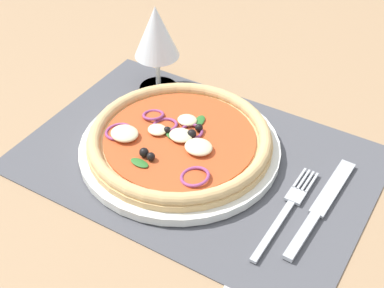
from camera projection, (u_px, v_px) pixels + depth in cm
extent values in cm
cube|color=#9E7A56|center=(197.00, 166.00, 79.78)|extent=(190.00, 140.00, 2.40)
cube|color=#4C4C51|center=(197.00, 159.00, 78.87)|extent=(48.82, 33.52, 0.40)
cylinder|color=silver|center=(181.00, 147.00, 79.69)|extent=(28.79, 28.79, 1.27)
cylinder|color=tan|center=(181.00, 141.00, 78.96)|extent=(26.41, 26.41, 1.00)
torus|color=tan|center=(181.00, 136.00, 78.40)|extent=(26.09, 26.09, 1.80)
cylinder|color=#C64C23|center=(181.00, 137.00, 78.54)|extent=(21.65, 21.65, 0.30)
ellipsoid|color=beige|center=(125.00, 133.00, 77.95)|extent=(4.06, 3.66, 1.22)
ellipsoid|color=beige|center=(187.00, 120.00, 80.56)|extent=(2.92, 2.63, 0.88)
ellipsoid|color=beige|center=(182.00, 134.00, 78.06)|extent=(3.40, 3.06, 1.02)
ellipsoid|color=beige|center=(157.00, 130.00, 78.89)|extent=(2.80, 2.52, 0.84)
ellipsoid|color=beige|center=(199.00, 147.00, 75.76)|extent=(3.94, 3.54, 1.18)
sphere|color=black|center=(151.00, 157.00, 74.26)|extent=(1.17, 1.17, 1.17)
sphere|color=black|center=(199.00, 128.00, 78.98)|extent=(1.15, 1.15, 1.15)
sphere|color=black|center=(192.00, 134.00, 77.77)|extent=(1.35, 1.35, 1.35)
sphere|color=black|center=(167.00, 130.00, 78.72)|extent=(1.02, 1.02, 1.02)
sphere|color=black|center=(144.00, 152.00, 74.80)|extent=(1.33, 1.33, 1.33)
torus|color=#8E3D75|center=(153.00, 115.00, 81.81)|extent=(3.39, 3.33, 1.32)
torus|color=#8E3D75|center=(165.00, 125.00, 79.94)|extent=(3.81, 3.78, 1.06)
torus|color=#8E3D75|center=(118.00, 131.00, 78.85)|extent=(4.01, 3.99, 1.03)
torus|color=#8E3D75|center=(195.00, 177.00, 71.80)|extent=(4.01, 3.98, 1.18)
torus|color=#8E3D75|center=(192.00, 132.00, 78.82)|extent=(3.41, 3.42, 0.64)
ellipsoid|color=#2D6B28|center=(200.00, 121.00, 80.81)|extent=(1.92, 3.02, 0.30)
ellipsoid|color=#2D6B28|center=(170.00, 133.00, 78.68)|extent=(3.02, 2.92, 0.30)
ellipsoid|color=#2D6B28|center=(173.00, 136.00, 78.14)|extent=(3.04, 2.88, 0.30)
ellipsoid|color=#2D6B28|center=(139.00, 163.00, 73.89)|extent=(2.88, 1.57, 0.30)
cube|color=#B2B5BA|center=(273.00, 230.00, 68.25)|extent=(1.02, 11.17, 0.44)
cube|color=#B2B5BA|center=(295.00, 196.00, 72.68)|extent=(2.23, 2.54, 0.44)
cube|color=#B2B5BA|center=(312.00, 183.00, 74.54)|extent=(0.37, 4.32, 0.44)
cube|color=#B2B5BA|center=(307.00, 182.00, 74.78)|extent=(0.37, 4.32, 0.44)
cube|color=#B2B5BA|center=(303.00, 180.00, 75.02)|extent=(0.37, 4.32, 0.44)
cube|color=#B2B5BA|center=(299.00, 178.00, 75.26)|extent=(0.37, 4.32, 0.44)
cube|color=#B2B5BA|center=(302.00, 236.00, 67.49)|extent=(1.59, 8.44, 0.62)
cube|color=#B2B5BA|center=(333.00, 188.00, 73.93)|extent=(2.41, 11.66, 0.44)
cylinder|color=silver|center=(159.00, 87.00, 92.58)|extent=(6.40, 6.40, 0.40)
cylinder|color=silver|center=(158.00, 71.00, 90.51)|extent=(0.80, 0.80, 6.00)
cone|color=silver|center=(156.00, 31.00, 85.80)|extent=(7.20, 7.20, 8.50)
cone|color=#D1336B|center=(156.00, 38.00, 86.52)|extent=(4.90, 4.90, 5.50)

